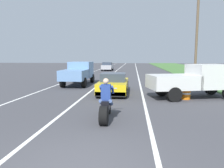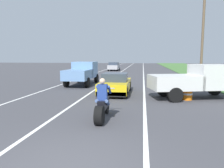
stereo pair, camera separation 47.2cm
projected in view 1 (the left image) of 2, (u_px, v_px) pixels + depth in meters
The scene contains 10 objects.
lane_stripe_left_solid at pixel (77, 78), 24.79m from camera, with size 0.14×120.00×0.01m, color white.
lane_stripe_right_solid at pixel (139, 78), 24.06m from camera, with size 0.14×120.00×0.01m, color white.
lane_stripe_centre_dashed at pixel (107, 78), 24.43m from camera, with size 0.14×120.00×0.01m, color white.
motorcycle_with_rider at pixel (106, 105), 8.01m from camera, with size 0.70×2.21×1.62m.
sports_car_yellow at pixel (114, 84), 13.98m from camera, with size 1.84×4.30×1.37m.
pickup_truck_left_lane_light_blue at pixel (78, 72), 18.25m from camera, with size 2.02×4.80×1.98m.
pickup_truck_right_shoulder_white at pixel (194, 79), 12.40m from camera, with size 5.14×3.14×1.98m.
utility_pole_roadside at pixel (197, 36), 20.72m from camera, with size 0.24×0.24×8.92m, color brown.
construction_barrel_nearest at pixel (185, 90), 12.07m from camera, with size 0.58×0.58×1.00m.
distant_car_far_ahead at pixel (107, 66), 37.52m from camera, with size 1.80×4.00×1.50m.
Camera 1 is at (1.21, -4.14, 2.41)m, focal length 33.79 mm.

